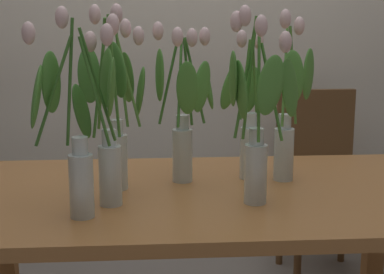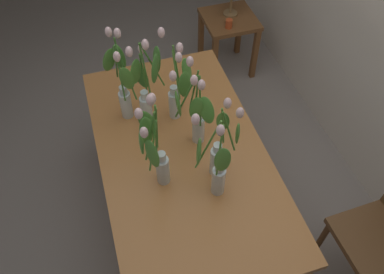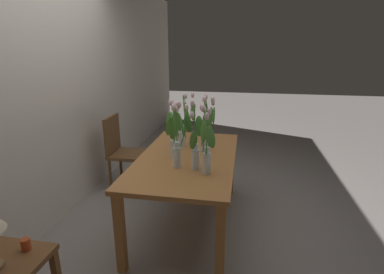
% 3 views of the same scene
% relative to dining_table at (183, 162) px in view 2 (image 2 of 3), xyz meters
% --- Properties ---
extents(ground_plane, '(18.00, 18.00, 0.00)m').
position_rel_dining_table_xyz_m(ground_plane, '(0.00, 0.00, -0.65)').
color(ground_plane, gray).
extents(dining_table, '(1.60, 0.90, 0.74)m').
position_rel_dining_table_xyz_m(dining_table, '(0.00, 0.00, 0.00)').
color(dining_table, '#B7753D').
rests_on(dining_table, ground).
extents(tulip_vase_0, '(0.16, 0.17, 0.58)m').
position_rel_dining_table_xyz_m(tulip_vase_0, '(0.29, 0.08, 0.29)').
color(tulip_vase_0, silver).
rests_on(tulip_vase_0, dining_table).
extents(tulip_vase_1, '(0.25, 0.21, 0.58)m').
position_rel_dining_table_xyz_m(tulip_vase_1, '(-0.36, -0.22, 0.34)').
color(tulip_vase_1, silver).
rests_on(tulip_vase_1, dining_table).
extents(tulip_vase_2, '(0.22, 0.20, 0.54)m').
position_rel_dining_table_xyz_m(tulip_vase_2, '(-0.05, 0.09, 0.33)').
color(tulip_vase_2, silver).
rests_on(tulip_vase_2, dining_table).
extents(tulip_vase_3, '(0.19, 0.19, 0.59)m').
position_rel_dining_table_xyz_m(tulip_vase_3, '(-0.30, -0.10, 0.31)').
color(tulip_vase_3, silver).
rests_on(tulip_vase_3, dining_table).
extents(tulip_vase_4, '(0.14, 0.15, 0.55)m').
position_rel_dining_table_xyz_m(tulip_vase_4, '(-0.26, 0.05, 0.28)').
color(tulip_vase_4, silver).
rests_on(tulip_vase_4, dining_table).
extents(tulip_vase_5, '(0.22, 0.13, 0.59)m').
position_rel_dining_table_xyz_m(tulip_vase_5, '(0.14, -0.17, 0.34)').
color(tulip_vase_5, silver).
rests_on(tulip_vase_5, dining_table).
extents(tulip_vase_6, '(0.18, 0.16, 0.51)m').
position_rel_dining_table_xyz_m(tulip_vase_6, '(0.17, 0.15, 0.27)').
color(tulip_vase_6, silver).
rests_on(tulip_vase_6, dining_table).
extents(side_table, '(0.44, 0.44, 0.55)m').
position_rel_dining_table_xyz_m(side_table, '(-1.39, 0.82, -0.22)').
color(side_table, brown).
rests_on(side_table, ground).
extents(pillar_candle, '(0.06, 0.06, 0.07)m').
position_rel_dining_table_xyz_m(pillar_candle, '(-1.26, 0.76, -0.06)').
color(pillar_candle, '#CC4C23').
rests_on(pillar_candle, side_table).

